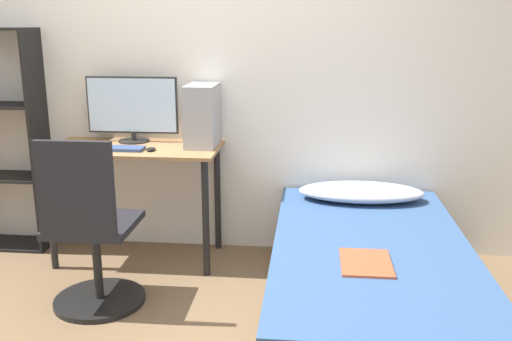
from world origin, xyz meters
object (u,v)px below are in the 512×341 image
(office_chair, at_px, (91,243))
(bed, at_px, (369,283))
(keyboard, at_px, (116,148))
(monitor, at_px, (132,108))
(pc_tower, at_px, (202,115))

(office_chair, height_order, bed, office_chair)
(bed, relative_size, keyboard, 5.59)
(monitor, relative_size, pc_tower, 1.55)
(bed, distance_m, keyboard, 1.77)
(pc_tower, bearing_deg, bed, -37.73)
(office_chair, xyz_separation_m, monitor, (-0.01, 0.87, 0.62))
(office_chair, relative_size, keyboard, 2.79)
(office_chair, bearing_deg, bed, -0.32)
(office_chair, bearing_deg, pc_tower, 58.67)
(monitor, height_order, pc_tower, monitor)
(monitor, relative_size, keyboard, 1.74)
(office_chair, distance_m, bed, 1.53)
(monitor, xyz_separation_m, keyboard, (-0.03, -0.27, -0.22))
(office_chair, bearing_deg, monitor, 90.54)
(monitor, xyz_separation_m, pc_tower, (0.49, -0.08, -0.03))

